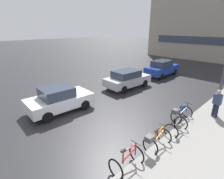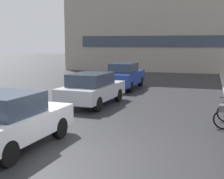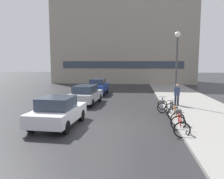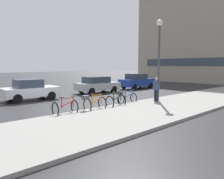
{
  "view_description": "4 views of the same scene",
  "coord_description": "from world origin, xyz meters",
  "px_view_note": "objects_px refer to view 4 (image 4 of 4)",
  "views": [
    {
      "loc": [
        6.85,
        -4.8,
        4.96
      ],
      "look_at": [
        -0.72,
        2.62,
        1.15
      ],
      "focal_mm": 28.0,
      "sensor_mm": 36.0,
      "label": 1
    },
    {
      "loc": [
        2.82,
        -7.41,
        2.92
      ],
      "look_at": [
        -0.4,
        2.74,
        1.32
      ],
      "focal_mm": 50.0,
      "sensor_mm": 36.0,
      "label": 2
    },
    {
      "loc": [
        1.54,
        -10.99,
        3.27
      ],
      "look_at": [
        0.1,
        2.13,
        1.69
      ],
      "focal_mm": 35.0,
      "sensor_mm": 36.0,
      "label": 3
    },
    {
      "loc": [
        13.36,
        -6.6,
        2.55
      ],
      "look_at": [
        1.8,
        4.07,
        0.82
      ],
      "focal_mm": 35.0,
      "sensor_mm": 36.0,
      "label": 4
    }
  ],
  "objects_px": {
    "bicycle_farthest": "(126,97)",
    "car_blue": "(137,81)",
    "car_silver": "(97,85)",
    "streetlamp": "(159,47)",
    "pedestrian": "(156,89)",
    "bicycle_nearest": "(65,107)",
    "bicycle_second": "(93,102)",
    "car_white": "(30,90)",
    "bicycle_third": "(116,101)"
  },
  "relations": [
    {
      "from": "car_white",
      "to": "car_blue",
      "type": "relative_size",
      "value": 0.92
    },
    {
      "from": "bicycle_farthest",
      "to": "car_white",
      "type": "height_order",
      "value": "car_white"
    },
    {
      "from": "bicycle_nearest",
      "to": "bicycle_farthest",
      "type": "distance_m",
      "value": 4.77
    },
    {
      "from": "bicycle_second",
      "to": "car_white",
      "type": "height_order",
      "value": "car_white"
    },
    {
      "from": "bicycle_second",
      "to": "streetlamp",
      "type": "xyz_separation_m",
      "value": [
        0.82,
        5.02,
        3.29
      ]
    },
    {
      "from": "bicycle_third",
      "to": "bicycle_second",
      "type": "bearing_deg",
      "value": -91.39
    },
    {
      "from": "bicycle_nearest",
      "to": "car_white",
      "type": "xyz_separation_m",
      "value": [
        -6.1,
        0.68,
        0.36
      ]
    },
    {
      "from": "bicycle_farthest",
      "to": "car_silver",
      "type": "bearing_deg",
      "value": 158.68
    },
    {
      "from": "car_silver",
      "to": "pedestrian",
      "type": "xyz_separation_m",
      "value": [
        7.08,
        -0.6,
        0.21
      ]
    },
    {
      "from": "bicycle_second",
      "to": "car_white",
      "type": "xyz_separation_m",
      "value": [
        -6.23,
        -1.03,
        0.27
      ]
    },
    {
      "from": "bicycle_nearest",
      "to": "car_blue",
      "type": "distance_m",
      "value": 14.02
    },
    {
      "from": "bicycle_second",
      "to": "pedestrian",
      "type": "xyz_separation_m",
      "value": [
        0.87,
        4.73,
        0.49
      ]
    },
    {
      "from": "bicycle_farthest",
      "to": "streetlamp",
      "type": "xyz_separation_m",
      "value": [
        1.2,
        1.97,
        3.32
      ]
    },
    {
      "from": "streetlamp",
      "to": "car_blue",
      "type": "bearing_deg",
      "value": 139.73
    },
    {
      "from": "car_silver",
      "to": "bicycle_farthest",
      "type": "bearing_deg",
      "value": -21.32
    },
    {
      "from": "bicycle_second",
      "to": "pedestrian",
      "type": "distance_m",
      "value": 4.84
    },
    {
      "from": "car_silver",
      "to": "car_blue",
      "type": "height_order",
      "value": "car_blue"
    },
    {
      "from": "bicycle_second",
      "to": "car_blue",
      "type": "height_order",
      "value": "car_blue"
    },
    {
      "from": "bicycle_nearest",
      "to": "car_silver",
      "type": "height_order",
      "value": "car_silver"
    },
    {
      "from": "bicycle_third",
      "to": "streetlamp",
      "type": "bearing_deg",
      "value": 76.61
    },
    {
      "from": "bicycle_farthest",
      "to": "car_blue",
      "type": "distance_m",
      "value": 9.8
    },
    {
      "from": "bicycle_nearest",
      "to": "bicycle_second",
      "type": "height_order",
      "value": "bicycle_second"
    },
    {
      "from": "bicycle_farthest",
      "to": "car_blue",
      "type": "height_order",
      "value": "car_blue"
    },
    {
      "from": "car_silver",
      "to": "car_white",
      "type": "bearing_deg",
      "value": -90.12
    },
    {
      "from": "car_white",
      "to": "car_blue",
      "type": "height_order",
      "value": "car_blue"
    },
    {
      "from": "bicycle_third",
      "to": "streetlamp",
      "type": "distance_m",
      "value": 4.78
    },
    {
      "from": "bicycle_third",
      "to": "car_white",
      "type": "distance_m",
      "value": 6.87
    },
    {
      "from": "bicycle_farthest",
      "to": "pedestrian",
      "type": "xyz_separation_m",
      "value": [
        1.25,
        1.68,
        0.51
      ]
    },
    {
      "from": "bicycle_nearest",
      "to": "pedestrian",
      "type": "xyz_separation_m",
      "value": [
        1.0,
        6.44,
        0.58
      ]
    },
    {
      "from": "car_blue",
      "to": "pedestrian",
      "type": "xyz_separation_m",
      "value": [
        7.04,
        -6.21,
        0.16
      ]
    },
    {
      "from": "car_silver",
      "to": "streetlamp",
      "type": "height_order",
      "value": "streetlamp"
    },
    {
      "from": "bicycle_third",
      "to": "pedestrian",
      "type": "xyz_separation_m",
      "value": [
        0.83,
        2.99,
        0.58
      ]
    },
    {
      "from": "bicycle_nearest",
      "to": "car_silver",
      "type": "bearing_deg",
      "value": 130.85
    },
    {
      "from": "streetlamp",
      "to": "car_silver",
      "type": "bearing_deg",
      "value": 177.46
    },
    {
      "from": "bicycle_nearest",
      "to": "streetlamp",
      "type": "distance_m",
      "value": 7.59
    },
    {
      "from": "bicycle_nearest",
      "to": "car_blue",
      "type": "relative_size",
      "value": 0.27
    },
    {
      "from": "car_white",
      "to": "car_silver",
      "type": "height_order",
      "value": "car_white"
    },
    {
      "from": "bicycle_third",
      "to": "car_silver",
      "type": "distance_m",
      "value": 7.22
    },
    {
      "from": "car_silver",
      "to": "streetlamp",
      "type": "relative_size",
      "value": 0.75
    },
    {
      "from": "car_white",
      "to": "car_silver",
      "type": "bearing_deg",
      "value": 89.88
    },
    {
      "from": "car_white",
      "to": "car_silver",
      "type": "xyz_separation_m",
      "value": [
        0.01,
        6.36,
        0.01
      ]
    },
    {
      "from": "bicycle_second",
      "to": "streetlamp",
      "type": "bearing_deg",
      "value": 80.69
    },
    {
      "from": "bicycle_nearest",
      "to": "bicycle_third",
      "type": "height_order",
      "value": "bicycle_nearest"
    },
    {
      "from": "car_blue",
      "to": "streetlamp",
      "type": "distance_m",
      "value": 9.63
    },
    {
      "from": "pedestrian",
      "to": "bicycle_nearest",
      "type": "bearing_deg",
      "value": -98.83
    },
    {
      "from": "bicycle_farthest",
      "to": "car_white",
      "type": "bearing_deg",
      "value": -145.09
    },
    {
      "from": "bicycle_nearest",
      "to": "streetlamp",
      "type": "height_order",
      "value": "streetlamp"
    },
    {
      "from": "car_blue",
      "to": "streetlamp",
      "type": "xyz_separation_m",
      "value": [
        6.99,
        -5.92,
        2.96
      ]
    },
    {
      "from": "bicycle_farthest",
      "to": "car_blue",
      "type": "xyz_separation_m",
      "value": [
        -5.79,
        7.89,
        0.36
      ]
    },
    {
      "from": "bicycle_second",
      "to": "car_blue",
      "type": "distance_m",
      "value": 12.57
    }
  ]
}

